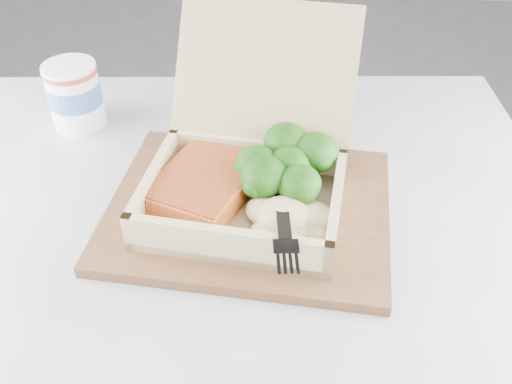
{
  "coord_description": "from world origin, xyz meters",
  "views": [
    {
      "loc": [
        0.64,
        -1.02,
        1.15
      ],
      "look_at": [
        0.62,
        -0.55,
        0.76
      ],
      "focal_mm": 40.0,
      "sensor_mm": 36.0,
      "label": 1
    }
  ],
  "objects_px": {
    "cafe_table": "(239,355)",
    "paper_cup": "(74,94)",
    "serving_tray": "(249,208)",
    "takeout_container": "(251,157)"
  },
  "relations": [
    {
      "from": "serving_tray",
      "to": "takeout_container",
      "type": "relative_size",
      "value": 1.08
    },
    {
      "from": "cafe_table",
      "to": "serving_tray",
      "type": "height_order",
      "value": "serving_tray"
    },
    {
      "from": "serving_tray",
      "to": "takeout_container",
      "type": "bearing_deg",
      "value": 89.04
    },
    {
      "from": "cafe_table",
      "to": "paper_cup",
      "type": "xyz_separation_m",
      "value": [
        -0.23,
        0.23,
        0.23
      ]
    },
    {
      "from": "cafe_table",
      "to": "serving_tray",
      "type": "bearing_deg",
      "value": 80.01
    },
    {
      "from": "paper_cup",
      "to": "takeout_container",
      "type": "bearing_deg",
      "value": -30.49
    },
    {
      "from": "paper_cup",
      "to": "cafe_table",
      "type": "bearing_deg",
      "value": -45.32
    },
    {
      "from": "serving_tray",
      "to": "takeout_container",
      "type": "xyz_separation_m",
      "value": [
        0.0,
        0.03,
        0.05
      ]
    },
    {
      "from": "cafe_table",
      "to": "paper_cup",
      "type": "distance_m",
      "value": 0.4
    },
    {
      "from": "serving_tray",
      "to": "paper_cup",
      "type": "height_order",
      "value": "paper_cup"
    }
  ]
}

